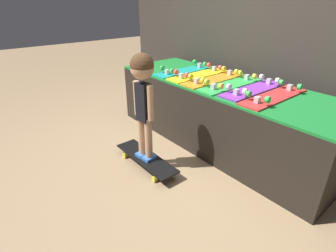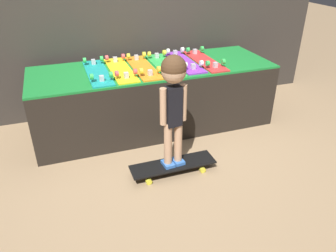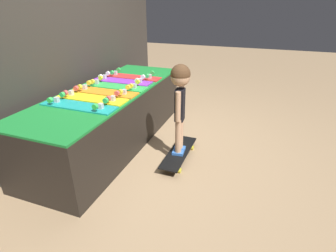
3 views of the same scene
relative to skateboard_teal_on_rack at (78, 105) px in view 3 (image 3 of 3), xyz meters
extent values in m
plane|color=#9E7F5B|center=(0.57, -0.53, -0.69)|extent=(16.00, 16.00, 0.00)
cube|color=#332D28|center=(0.57, 0.60, 0.43)|extent=(4.57, 0.10, 2.24)
cube|color=black|center=(0.57, 0.02, -0.36)|extent=(2.46, 0.83, 0.65)
cube|color=#19752D|center=(0.57, 0.02, -0.03)|extent=(2.46, 0.83, 0.02)
cube|color=teal|center=(0.00, 0.00, -0.01)|extent=(0.20, 0.77, 0.01)
cube|color=#B7B7BC|center=(0.00, 0.25, 0.02)|extent=(0.04, 0.04, 0.05)
cylinder|color=green|center=(0.09, 0.25, 0.05)|extent=(0.03, 0.05, 0.05)
cylinder|color=green|center=(-0.09, 0.25, 0.05)|extent=(0.03, 0.05, 0.05)
cube|color=#B7B7BC|center=(0.00, -0.25, 0.02)|extent=(0.04, 0.04, 0.05)
cylinder|color=green|center=(0.09, -0.25, 0.05)|extent=(0.03, 0.05, 0.05)
cylinder|color=green|center=(-0.09, -0.25, 0.05)|extent=(0.03, 0.05, 0.05)
cube|color=yellow|center=(0.23, 0.01, -0.01)|extent=(0.20, 0.77, 0.01)
cube|color=#B7B7BC|center=(0.23, 0.26, 0.02)|extent=(0.04, 0.04, 0.05)
cylinder|color=#D84C4C|center=(0.31, 0.26, 0.05)|extent=(0.03, 0.05, 0.05)
cylinder|color=#D84C4C|center=(0.14, 0.26, 0.05)|extent=(0.03, 0.05, 0.05)
cube|color=#B7B7BC|center=(0.23, -0.25, 0.02)|extent=(0.04, 0.04, 0.05)
cylinder|color=#D84C4C|center=(0.31, -0.25, 0.05)|extent=(0.03, 0.05, 0.05)
cylinder|color=#D84C4C|center=(0.14, -0.25, 0.05)|extent=(0.03, 0.05, 0.05)
cube|color=orange|center=(0.45, 0.00, -0.01)|extent=(0.20, 0.77, 0.01)
cube|color=#B7B7BC|center=(0.45, 0.25, 0.02)|extent=(0.04, 0.04, 0.05)
cylinder|color=yellow|center=(0.54, 0.25, 0.05)|extent=(0.03, 0.05, 0.05)
cylinder|color=yellow|center=(0.37, 0.25, 0.05)|extent=(0.03, 0.05, 0.05)
cube|color=#B7B7BC|center=(0.45, -0.25, 0.02)|extent=(0.04, 0.04, 0.05)
cylinder|color=yellow|center=(0.54, -0.25, 0.05)|extent=(0.03, 0.05, 0.05)
cylinder|color=yellow|center=(0.37, -0.25, 0.05)|extent=(0.03, 0.05, 0.05)
cube|color=green|center=(0.68, -0.01, -0.01)|extent=(0.20, 0.77, 0.01)
cube|color=#B7B7BC|center=(0.68, 0.25, 0.02)|extent=(0.04, 0.04, 0.05)
cylinder|color=yellow|center=(0.76, 0.25, 0.05)|extent=(0.03, 0.05, 0.05)
cylinder|color=yellow|center=(0.59, 0.25, 0.05)|extent=(0.03, 0.05, 0.05)
cube|color=#B7B7BC|center=(0.68, -0.26, 0.02)|extent=(0.04, 0.04, 0.05)
cylinder|color=yellow|center=(0.76, -0.26, 0.05)|extent=(0.03, 0.05, 0.05)
cylinder|color=yellow|center=(0.59, -0.26, 0.05)|extent=(0.03, 0.05, 0.05)
cube|color=purple|center=(0.90, 0.03, -0.01)|extent=(0.20, 0.77, 0.01)
cube|color=#B7B7BC|center=(0.90, 0.28, 0.02)|extent=(0.04, 0.04, 0.05)
cylinder|color=white|center=(0.99, 0.28, 0.05)|extent=(0.03, 0.05, 0.05)
cylinder|color=white|center=(0.82, 0.28, 0.05)|extent=(0.03, 0.05, 0.05)
cube|color=#B7B7BC|center=(0.90, -0.22, 0.02)|extent=(0.04, 0.04, 0.05)
cylinder|color=white|center=(0.99, -0.22, 0.05)|extent=(0.03, 0.05, 0.05)
cylinder|color=white|center=(0.82, -0.22, 0.05)|extent=(0.03, 0.05, 0.05)
cube|color=red|center=(1.13, 0.00, -0.01)|extent=(0.20, 0.77, 0.01)
cube|color=#B7B7BC|center=(1.13, 0.26, 0.02)|extent=(0.04, 0.04, 0.05)
cylinder|color=green|center=(1.22, 0.26, 0.05)|extent=(0.03, 0.05, 0.05)
cylinder|color=green|center=(1.05, 0.26, 0.05)|extent=(0.03, 0.05, 0.05)
cube|color=#B7B7BC|center=(1.13, -0.25, 0.02)|extent=(0.04, 0.04, 0.05)
cylinder|color=green|center=(1.22, -0.25, 0.05)|extent=(0.03, 0.05, 0.05)
cylinder|color=green|center=(1.05, -0.25, 0.05)|extent=(0.03, 0.05, 0.05)
cube|color=black|center=(0.45, -0.88, -0.60)|extent=(0.74, 0.20, 0.01)
cube|color=#B7B7BC|center=(0.70, -0.88, -0.63)|extent=(0.04, 0.04, 0.05)
cylinder|color=yellow|center=(0.70, -0.79, -0.66)|extent=(0.05, 0.03, 0.05)
cylinder|color=yellow|center=(0.70, -0.97, -0.66)|extent=(0.05, 0.03, 0.05)
cube|color=#B7B7BC|center=(0.21, -0.88, -0.63)|extent=(0.04, 0.04, 0.05)
cylinder|color=yellow|center=(0.21, -0.79, -0.66)|extent=(0.05, 0.03, 0.05)
cylinder|color=yellow|center=(0.21, -0.97, -0.66)|extent=(0.05, 0.03, 0.05)
cube|color=#3870C6|center=(0.50, -0.87, -0.58)|extent=(0.10, 0.13, 0.03)
cylinder|color=tan|center=(0.50, -0.87, -0.38)|extent=(0.07, 0.07, 0.38)
cube|color=#3870C6|center=(0.41, -0.88, -0.58)|extent=(0.10, 0.13, 0.03)
cylinder|color=tan|center=(0.41, -0.88, -0.38)|extent=(0.07, 0.07, 0.38)
cube|color=black|center=(0.45, -0.88, -0.05)|extent=(0.13, 0.10, 0.33)
cylinder|color=tan|center=(0.54, -0.87, -0.03)|extent=(0.05, 0.05, 0.31)
cylinder|color=tan|center=(0.37, -0.89, -0.03)|extent=(0.05, 0.05, 0.31)
sphere|color=tan|center=(0.45, -0.88, 0.25)|extent=(0.19, 0.19, 0.19)
sphere|color=#4C331E|center=(0.45, -0.88, 0.27)|extent=(0.19, 0.19, 0.19)
camera|label=1|loc=(2.19, -2.03, 0.75)|focal=28.00mm
camera|label=2|loc=(-0.36, -3.06, 1.05)|focal=35.00mm
camera|label=3|loc=(-1.91, -1.62, 0.90)|focal=28.00mm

